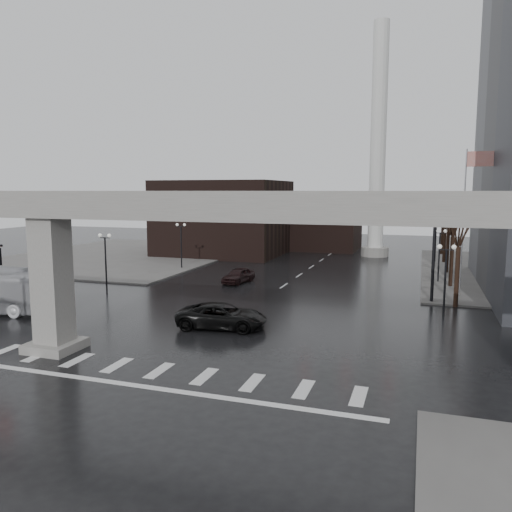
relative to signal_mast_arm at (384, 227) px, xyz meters
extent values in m
plane|color=black|center=(-8.99, -18.80, -5.83)|extent=(160.00, 160.00, 0.00)
cube|color=#615F5D|center=(-34.99, 17.20, -5.75)|extent=(28.00, 36.00, 0.15)
cube|color=gray|center=(-8.99, -18.80, 2.17)|extent=(48.00, 2.20, 1.40)
cube|color=gray|center=(-15.99, -18.80, -2.18)|extent=(1.60, 1.60, 7.30)
cube|color=gray|center=(-15.99, -18.80, -5.58)|extent=(2.60, 2.60, 0.50)
cube|color=black|center=(-22.99, 23.20, -0.83)|extent=(16.00, 14.00, 10.00)
cube|color=black|center=(-10.99, 33.20, -1.83)|extent=(10.00, 10.00, 8.00)
cylinder|color=silver|center=(-2.99, 27.20, 9.17)|extent=(2.00, 2.00, 30.00)
cylinder|color=gray|center=(-2.99, 27.20, -5.23)|extent=(3.60, 3.60, 1.20)
cylinder|color=black|center=(3.81, 0.00, -1.83)|extent=(0.24, 0.24, 8.00)
cylinder|color=black|center=(-2.19, 0.00, 1.37)|extent=(12.00, 0.18, 0.18)
cube|color=black|center=(0.81, 0.00, 0.72)|extent=(0.35, 0.30, 1.00)
cube|color=black|center=(-2.69, 0.00, 0.72)|extent=(0.35, 0.30, 1.00)
cube|color=black|center=(-6.19, 0.00, 0.72)|extent=(0.35, 0.30, 1.00)
sphere|color=#FF0C05|center=(0.81, -0.18, 1.02)|extent=(0.20, 0.20, 0.20)
cube|color=#0C5519|center=(2.31, 0.00, 1.17)|extent=(1.80, 0.05, 0.35)
cube|color=#0C5519|center=(-4.19, 0.00, 1.17)|extent=(1.80, 0.05, 0.35)
cylinder|color=silver|center=(6.01, 3.20, 0.17)|extent=(0.12, 0.12, 12.00)
cube|color=red|center=(7.01, 3.20, 5.37)|extent=(2.00, 0.03, 1.20)
cylinder|color=black|center=(4.51, -4.80, -3.43)|extent=(0.14, 0.14, 4.80)
cube|color=black|center=(4.51, -4.80, -1.08)|extent=(0.90, 0.06, 0.06)
sphere|color=silver|center=(4.06, -4.80, -0.88)|extent=(0.32, 0.32, 0.32)
sphere|color=silver|center=(4.96, -4.80, -0.88)|extent=(0.32, 0.32, 0.32)
cylinder|color=black|center=(4.51, 9.20, -3.43)|extent=(0.14, 0.14, 4.80)
cube|color=black|center=(4.51, 9.20, -1.08)|extent=(0.90, 0.06, 0.06)
sphere|color=silver|center=(4.06, 9.20, -0.88)|extent=(0.32, 0.32, 0.32)
sphere|color=silver|center=(4.96, 9.20, -0.88)|extent=(0.32, 0.32, 0.32)
cylinder|color=black|center=(4.51, 23.20, -3.43)|extent=(0.14, 0.14, 4.80)
cube|color=black|center=(4.51, 23.20, -1.08)|extent=(0.90, 0.06, 0.06)
sphere|color=silver|center=(4.06, 23.20, -0.88)|extent=(0.32, 0.32, 0.32)
sphere|color=silver|center=(4.96, 23.20, -0.88)|extent=(0.32, 0.32, 0.32)
cylinder|color=black|center=(-22.49, -4.80, -3.43)|extent=(0.14, 0.14, 4.80)
cube|color=black|center=(-22.49, -4.80, -1.08)|extent=(0.90, 0.06, 0.06)
sphere|color=silver|center=(-22.94, -4.80, -0.88)|extent=(0.32, 0.32, 0.32)
sphere|color=silver|center=(-22.04, -4.80, -0.88)|extent=(0.32, 0.32, 0.32)
cylinder|color=black|center=(-22.49, 9.20, -3.43)|extent=(0.14, 0.14, 4.80)
cube|color=black|center=(-22.49, 9.20, -1.08)|extent=(0.90, 0.06, 0.06)
sphere|color=silver|center=(-22.94, 9.20, -0.88)|extent=(0.32, 0.32, 0.32)
sphere|color=silver|center=(-22.04, 9.20, -0.88)|extent=(0.32, 0.32, 0.32)
cylinder|color=black|center=(-22.49, 23.20, -3.43)|extent=(0.14, 0.14, 4.80)
cube|color=black|center=(-22.49, 23.20, -1.08)|extent=(0.90, 0.06, 0.06)
sphere|color=silver|center=(-22.94, 23.20, -0.88)|extent=(0.32, 0.32, 0.32)
sphere|color=silver|center=(-22.04, 23.20, -0.88)|extent=(0.32, 0.32, 0.32)
cylinder|color=black|center=(5.51, -0.80, -3.55)|extent=(0.34, 0.34, 4.55)
cylinder|color=black|center=(5.51, -0.80, 0.18)|extent=(0.12, 1.52, 2.98)
cylinder|color=black|center=(6.01, -0.55, -0.05)|extent=(0.83, 1.14, 2.51)
cylinder|color=black|center=(5.51, 7.20, -3.50)|extent=(0.34, 0.34, 4.66)
cylinder|color=black|center=(5.51, 7.20, 0.32)|extent=(0.12, 1.55, 3.05)
cylinder|color=black|center=(6.01, 7.45, 0.08)|extent=(0.85, 1.16, 2.57)
cylinder|color=black|center=(5.51, 15.20, -3.45)|extent=(0.34, 0.34, 4.76)
cylinder|color=black|center=(5.51, 15.20, 0.46)|extent=(0.12, 1.59, 3.11)
cylinder|color=black|center=(6.01, 15.45, 0.22)|extent=(0.86, 1.18, 2.62)
cylinder|color=black|center=(5.51, 23.20, -3.40)|extent=(0.34, 0.34, 4.87)
cylinder|color=black|center=(5.51, 23.20, 0.60)|extent=(0.12, 1.62, 3.18)
cylinder|color=black|center=(6.01, 23.45, 0.35)|extent=(0.88, 1.20, 2.68)
cylinder|color=black|center=(5.51, 31.20, -3.34)|extent=(0.34, 0.34, 4.97)
cylinder|color=black|center=(5.51, 31.20, 0.74)|extent=(0.12, 1.65, 3.25)
cylinder|color=black|center=(6.01, 31.45, 0.48)|extent=(0.89, 1.23, 2.74)
imported|color=black|center=(-8.97, -11.85, -5.03)|extent=(6.03, 3.39, 1.59)
imported|color=black|center=(-13.48, 3.22, -5.12)|extent=(2.38, 4.41, 1.42)
camera|label=1|loc=(2.88, -40.46, 2.89)|focal=35.00mm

